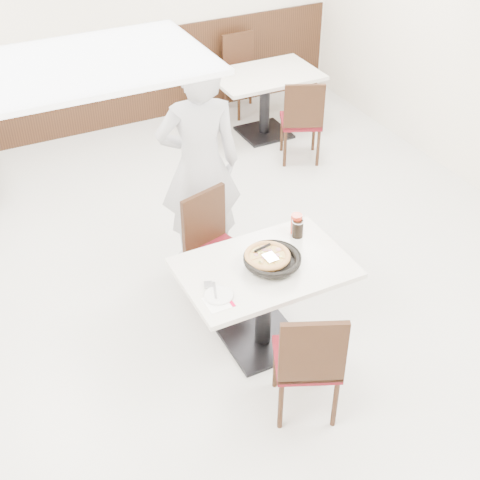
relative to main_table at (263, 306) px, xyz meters
name	(u,v)px	position (x,y,z in m)	size (l,w,h in m)	color
floor	(237,296)	(0.07, 0.57, -0.38)	(7.00, 7.00, 0.00)	#B2B2AD
wall_back	(94,10)	(0.07, 4.07, 1.02)	(6.00, 0.04, 2.80)	silver
wainscot_back	(104,85)	(0.07, 4.05, 0.18)	(5.90, 0.03, 1.10)	black
fluo_panel_a	(41,72)	(-1.43, -0.93, 2.40)	(1.20, 0.60, 0.02)	white
main_table	(263,306)	(0.00, 0.00, 0.00)	(1.20, 0.80, 0.75)	silver
chair_near	(307,356)	(-0.04, -0.66, 0.10)	(0.42, 0.42, 0.95)	black
chair_far	(220,253)	(-0.07, 0.61, 0.10)	(0.42, 0.42, 0.95)	black
trivet	(264,263)	(0.01, 0.01, 0.39)	(0.11, 0.11, 0.04)	black
pizza_pan	(272,262)	(0.04, -0.03, 0.42)	(0.34, 0.34, 0.01)	black
pizza	(267,258)	(0.02, 0.01, 0.44)	(0.30, 0.30, 0.02)	tan
pizza_server	(270,257)	(0.03, -0.03, 0.47)	(0.08, 0.10, 0.00)	white
napkin	(218,302)	(-0.46, -0.20, 0.38)	(0.17, 0.17, 0.00)	white
side_plate	(219,295)	(-0.43, -0.15, 0.38)	(0.20, 0.20, 0.01)	silver
fork	(215,290)	(-0.43, -0.10, 0.39)	(0.02, 0.18, 0.00)	white
cola_glass	(298,229)	(0.39, 0.21, 0.44)	(0.08, 0.08, 0.13)	black
red_cup	(296,224)	(0.40, 0.25, 0.45)	(0.08, 0.08, 0.16)	red
diner_person	(199,166)	(0.03, 1.18, 0.57)	(0.69, 0.45, 1.90)	#A9A9AE
bg_table_right	(265,104)	(1.67, 3.07, 0.00)	(1.20, 0.80, 0.75)	silver
bg_chair_right_near	(301,119)	(1.73, 2.37, 0.10)	(0.42, 0.42, 0.95)	black
bg_chair_right_far	(245,76)	(1.73, 3.71, 0.10)	(0.42, 0.42, 0.95)	black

